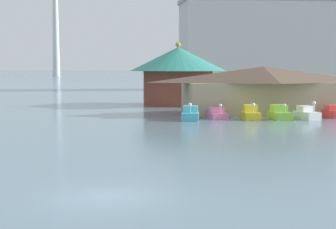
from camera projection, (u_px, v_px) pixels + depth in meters
name	position (u px, v px, depth m)	size (l,w,h in m)	color
ground_plane	(106.00, 197.00, 20.73)	(2000.00, 2000.00, 0.00)	slate
pedal_boat_cyan	(190.00, 114.00, 51.13)	(2.18, 3.19, 1.74)	#4CB7CC
pedal_boat_pink	(217.00, 114.00, 52.32)	(1.76, 2.35, 1.55)	pink
pedal_boat_yellow	(251.00, 114.00, 51.85)	(1.77, 3.01, 1.69)	yellow
pedal_boat_lime	(280.00, 114.00, 51.77)	(1.71, 2.99, 1.61)	#8CCC3F
pedal_boat_white	(306.00, 114.00, 52.09)	(1.98, 3.03, 1.84)	white
pedal_boat_red	(334.00, 113.00, 53.36)	(1.86, 2.62, 1.80)	red
boathouse	(263.00, 89.00, 57.80)	(18.10, 8.28, 5.14)	tan
green_roof_pavilion	(178.00, 71.00, 71.87)	(13.02, 13.02, 8.46)	brown
background_building_block	(255.00, 44.00, 124.33)	(34.74, 13.53, 20.86)	beige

